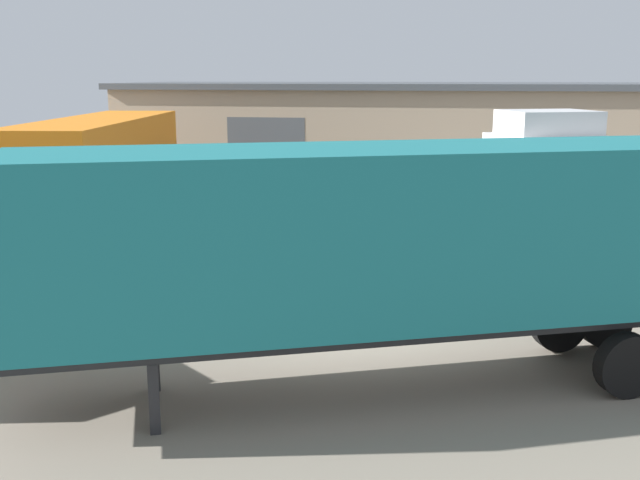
{
  "coord_description": "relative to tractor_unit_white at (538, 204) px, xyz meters",
  "views": [
    {
      "loc": [
        2.21,
        -15.39,
        5.26
      ],
      "look_at": [
        -0.71,
        0.91,
        1.6
      ],
      "focal_mm": 42.0,
      "sensor_mm": 36.0,
      "label": 1
    }
  ],
  "objects": [
    {
      "name": "warehouse_building",
      "position": [
        -4.35,
        13.97,
        0.4
      ],
      "size": [
        24.42,
        8.24,
        4.92
      ],
      "color": "tan",
      "rests_on": "ground_plane"
    },
    {
      "name": "tractor_unit_white",
      "position": [
        0.0,
        0.0,
        0.0
      ],
      "size": [
        4.81,
        7.09,
        4.42
      ],
      "rotation": [
        0.0,
        0.0,
        -1.19
      ],
      "color": "silver",
      "rests_on": "ground_plane"
    },
    {
      "name": "traffic_cone",
      "position": [
        -8.74,
        -2.68,
        -1.82
      ],
      "size": [
        0.4,
        0.4,
        0.55
      ],
      "color": "black",
      "rests_on": "ground_plane"
    },
    {
      "name": "container_trailer_red",
      "position": [
        -3.26,
        -7.38,
        0.55
      ],
      "size": [
        11.77,
        6.74,
        4.14
      ],
      "rotation": [
        0.0,
        0.0,
        -2.75
      ],
      "color": "#197075",
      "rests_on": "ground_plane"
    },
    {
      "name": "container_trailer_blue",
      "position": [
        -12.7,
        1.87,
        0.47
      ],
      "size": [
        3.99,
        10.37,
        3.98
      ],
      "rotation": [
        0.0,
        0.0,
        -1.42
      ],
      "color": "orange",
      "rests_on": "ground_plane"
    },
    {
      "name": "ground_plane",
      "position": [
        -4.35,
        -3.89,
        -2.08
      ],
      "size": [
        60.0,
        60.0,
        0.0
      ],
      "primitive_type": "plane",
      "color": "gray"
    }
  ]
}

